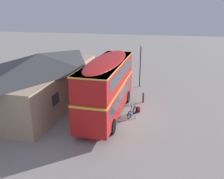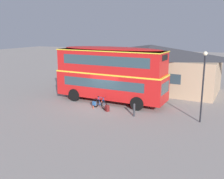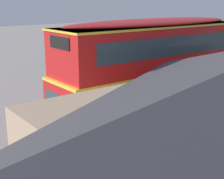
{
  "view_description": "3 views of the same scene",
  "coord_description": "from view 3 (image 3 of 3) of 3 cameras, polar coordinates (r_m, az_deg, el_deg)",
  "views": [
    {
      "loc": [
        -17.52,
        -3.21,
        8.59
      ],
      "look_at": [
        -0.3,
        0.59,
        2.35
      ],
      "focal_mm": 37.55,
      "sensor_mm": 36.0,
      "label": 1
    },
    {
      "loc": [
        9.7,
        -18.54,
        6.15
      ],
      "look_at": [
        1.23,
        -1.22,
        1.71
      ],
      "focal_mm": 41.61,
      "sensor_mm": 36.0,
      "label": 2
    },
    {
      "loc": [
        10.52,
        11.15,
        5.56
      ],
      "look_at": [
        1.34,
        -0.21,
        1.57
      ],
      "focal_mm": 52.68,
      "sensor_mm": 36.0,
      "label": 3
    }
  ],
  "objects": [
    {
      "name": "touring_bicycle",
      "position": [
        16.92,
        1.78,
        -2.59
      ],
      "size": [
        1.65,
        0.65,
        1.0
      ],
      "color": "black",
      "rests_on": "ground"
    },
    {
      "name": "kerb_bollard",
      "position": [
        15.57,
        -8.84,
        -3.88
      ],
      "size": [
        0.16,
        0.16,
        0.97
      ],
      "color": "#333338",
      "rests_on": "ground"
    },
    {
      "name": "backpack_on_ground",
      "position": [
        16.69,
        -1.55,
        -3.22
      ],
      "size": [
        0.38,
        0.37,
        0.52
      ],
      "color": "maroon",
      "rests_on": "ground"
    },
    {
      "name": "water_bottle_red_squeeze",
      "position": [
        17.44,
        2.04,
        -2.91
      ],
      "size": [
        0.08,
        0.08,
        0.26
      ],
      "color": "#D84C33",
      "rests_on": "ground"
    },
    {
      "name": "double_decker_bus",
      "position": [
        14.88,
        7.15,
        3.84
      ],
      "size": [
        9.7,
        2.84,
        4.79
      ],
      "color": "black",
      "rests_on": "ground"
    },
    {
      "name": "ground_plane",
      "position": [
        16.3,
        4.13,
        -4.71
      ],
      "size": [
        120.0,
        120.0,
        0.0
      ],
      "primitive_type": "plane",
      "color": "gray"
    }
  ]
}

